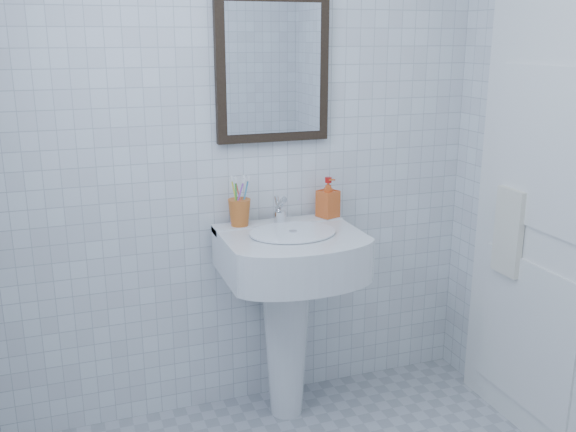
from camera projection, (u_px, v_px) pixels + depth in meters
name	position (u px, v px, depth m)	size (l,w,h in m)	color
wall_back	(243.00, 140.00, 2.78)	(2.20, 0.02, 2.50)	silver
washbasin	(288.00, 292.00, 2.80)	(0.58, 0.43, 0.90)	silver
faucet	(280.00, 212.00, 2.81)	(0.05, 0.11, 0.13)	silver
toothbrush_cup	(239.00, 212.00, 2.77)	(0.10, 0.10, 0.12)	#C05D21
soap_dispenser	(328.00, 197.00, 2.89)	(0.08, 0.08, 0.18)	red
wall_mirror	(273.00, 69.00, 2.72)	(0.50, 0.04, 0.62)	black
bathroom_door	(543.00, 211.00, 2.60)	(0.04, 0.80, 2.00)	white
towel_ring	(516.00, 191.00, 2.72)	(0.18, 0.18, 0.01)	silver
hand_towel	(508.00, 232.00, 2.76)	(0.03, 0.16, 0.38)	silver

